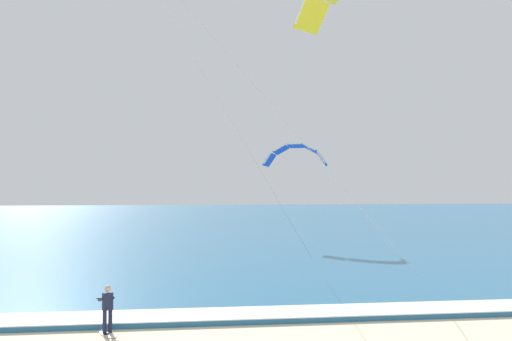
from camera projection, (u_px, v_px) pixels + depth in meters
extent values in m
cube|color=teal|center=(192.00, 220.00, 79.29)|extent=(200.00, 120.00, 0.20)
cube|color=white|center=(201.00, 314.00, 20.77)|extent=(200.00, 2.06, 0.04)
ellipsoid|color=white|center=(107.00, 333.00, 18.78)|extent=(1.00, 1.45, 0.05)
cube|color=black|center=(108.00, 330.00, 19.01)|extent=(0.17, 0.12, 0.04)
cube|color=black|center=(106.00, 334.00, 18.56)|extent=(0.17, 0.12, 0.04)
cylinder|color=#191E38|center=(105.00, 322.00, 18.74)|extent=(0.14, 0.14, 0.84)
cylinder|color=#191E38|center=(110.00, 322.00, 18.85)|extent=(0.14, 0.14, 0.84)
cube|color=#191E38|center=(108.00, 301.00, 18.81)|extent=(0.39, 0.33, 0.60)
sphere|color=tan|center=(108.00, 289.00, 18.83)|extent=(0.22, 0.22, 0.22)
cylinder|color=#191E38|center=(101.00, 300.00, 18.85)|extent=(0.30, 0.50, 0.22)
cylinder|color=#191E38|center=(111.00, 298.00, 19.05)|extent=(0.30, 0.50, 0.22)
cylinder|color=black|center=(104.00, 298.00, 19.13)|extent=(0.51, 0.27, 0.04)
cube|color=#3F3F42|center=(107.00, 307.00, 18.91)|extent=(0.14, 0.12, 0.10)
cube|color=yellow|center=(311.00, 15.00, 29.87)|extent=(1.98, 1.60, 1.83)
cube|color=white|center=(303.00, 9.00, 29.48)|extent=(0.77, 1.07, 1.55)
cylinder|color=#B2B2B7|center=(283.00, 118.00, 21.84)|extent=(12.81, 3.42, 13.39)
cylinder|color=#B2B2B7|center=(234.00, 126.00, 24.52)|extent=(9.34, 9.27, 13.39)
cube|color=blue|center=(322.00, 159.00, 45.62)|extent=(1.09, 1.33, 1.23)
cube|color=white|center=(321.00, 157.00, 45.20)|extent=(0.76, 0.48, 1.06)
cube|color=blue|center=(311.00, 149.00, 46.13)|extent=(1.45, 1.45, 0.89)
cube|color=white|center=(310.00, 147.00, 45.71)|extent=(1.07, 0.62, 0.68)
cube|color=blue|center=(296.00, 146.00, 46.63)|extent=(1.59, 1.49, 0.35)
cube|color=white|center=(295.00, 144.00, 46.21)|extent=(1.16, 0.69, 0.14)
cube|color=blue|center=(281.00, 150.00, 46.99)|extent=(1.58, 1.42, 0.89)
cube|color=white|center=(280.00, 148.00, 46.58)|extent=(1.07, 0.65, 0.68)
cube|color=blue|center=(269.00, 160.00, 47.15)|extent=(1.34, 1.24, 1.23)
cube|color=white|center=(268.00, 158.00, 46.73)|extent=(0.78, 0.50, 1.06)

